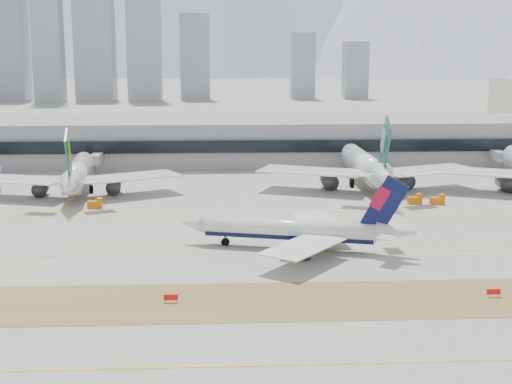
{
  "coord_description": "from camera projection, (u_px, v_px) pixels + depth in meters",
  "views": [
    {
      "loc": [
        -5.74,
        -136.42,
        37.49
      ],
      "look_at": [
        2.29,
        18.0,
        7.5
      ],
      "focal_mm": 50.0,
      "sensor_mm": 36.0,
      "label": 1
    }
  ],
  "objects": [
    {
      "name": "terminal",
      "position": [
        235.0,
        140.0,
        252.33
      ],
      "size": [
        280.0,
        43.1,
        15.0
      ],
      "color": "gray",
      "rests_on": "ground"
    },
    {
      "name": "ground",
      "position": [
        249.0,
        246.0,
        141.17
      ],
      "size": [
        3000.0,
        3000.0,
        0.0
      ],
      "primitive_type": "plane",
      "color": "#9F9B94",
      "rests_on": "ground"
    },
    {
      "name": "taxiing_airliner",
      "position": [
        297.0,
        231.0,
        138.3
      ],
      "size": [
        45.64,
        38.93,
        15.61
      ],
      "rotation": [
        0.0,
        0.0,
        2.87
      ],
      "color": "white",
      "rests_on": "ground"
    },
    {
      "name": "hold_sign_left",
      "position": [
        171.0,
        297.0,
        108.95
      ],
      "size": [
        2.2,
        0.15,
        1.35
      ],
      "color": "red",
      "rests_on": "ground"
    },
    {
      "name": "city_skyline",
      "position": [
        92.0,
        38.0,
        570.78
      ],
      "size": [
        342.0,
        49.8,
        140.0
      ],
      "color": "#9199A5",
      "rests_on": "ground"
    },
    {
      "name": "apron_markings",
      "position": [
        268.0,
        362.0,
        88.27
      ],
      "size": [
        360.0,
        122.22,
        0.06
      ],
      "color": "olive",
      "rests_on": "ground"
    },
    {
      "name": "gse_c",
      "position": [
        415.0,
        200.0,
        181.28
      ],
      "size": [
        3.55,
        2.0,
        2.6
      ],
      "color": "orange",
      "rests_on": "ground"
    },
    {
      "name": "widebody_cathay",
      "position": [
        366.0,
        167.0,
        202.11
      ],
      "size": [
        63.88,
        62.24,
        22.76
      ],
      "rotation": [
        0.0,
        0.0,
        1.56
      ],
      "color": "white",
      "rests_on": "ground"
    },
    {
      "name": "gse_extra",
      "position": [
        438.0,
        200.0,
        180.65
      ],
      "size": [
        3.55,
        2.0,
        2.6
      ],
      "color": "orange",
      "rests_on": "ground"
    },
    {
      "name": "hold_sign_right",
      "position": [
        494.0,
        292.0,
        111.52
      ],
      "size": [
        2.2,
        0.15,
        1.35
      ],
      "color": "red",
      "rests_on": "ground"
    },
    {
      "name": "widebody_eva",
      "position": [
        77.0,
        174.0,
        193.14
      ],
      "size": [
        56.86,
        55.92,
        20.37
      ],
      "rotation": [
        0.0,
        0.0,
        1.67
      ],
      "color": "white",
      "rests_on": "ground"
    },
    {
      "name": "gse_b",
      "position": [
        95.0,
        204.0,
        176.11
      ],
      "size": [
        3.55,
        2.0,
        2.6
      ],
      "color": "orange",
      "rests_on": "ground"
    }
  ]
}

